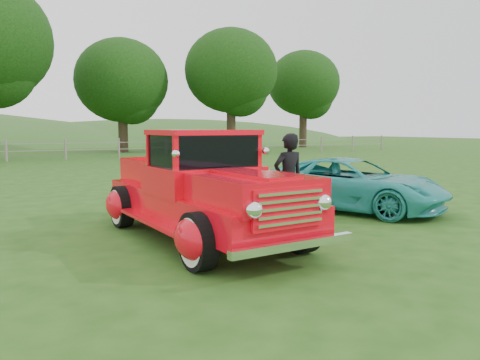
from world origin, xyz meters
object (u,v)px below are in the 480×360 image
tree_mid_east (231,71)px  teal_sedan (351,184)px  red_pickup (202,191)px  man (288,179)px  tree_far_east (304,84)px  tree_near_east (122,81)px

tree_mid_east → teal_sedan: bearing=-111.1°
red_pickup → man: 1.90m
tree_far_east → red_pickup: bearing=-128.0°
tree_near_east → tree_far_east: size_ratio=0.94×
red_pickup → teal_sedan: bearing=10.0°
tree_far_east → teal_sedan: (-18.66, -28.04, -5.29)m
tree_far_east → red_pickup: tree_far_east is taller
tree_far_east → teal_sedan: bearing=-123.6°
tree_mid_east → tree_far_east: tree_mid_east is taller
red_pickup → teal_sedan: red_pickup is taller
tree_mid_east → man: size_ratio=5.51×
tree_near_east → tree_far_east: bearing=3.4°
tree_near_east → red_pickup: 28.92m
red_pickup → tree_far_east: bearing=48.2°
tree_mid_east → red_pickup: tree_mid_east is taller
tree_far_east → man: (-20.78, -28.72, -5.00)m
tree_near_east → tree_mid_east: bearing=-14.0°
tree_near_east → man: bearing=-97.8°
tree_near_east → teal_sedan: (-1.66, -27.04, -4.68)m
red_pickup → man: bearing=5.1°
tree_near_east → teal_sedan: size_ratio=2.02×
teal_sedan → man: bearing=172.9°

